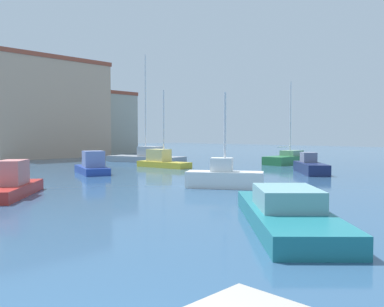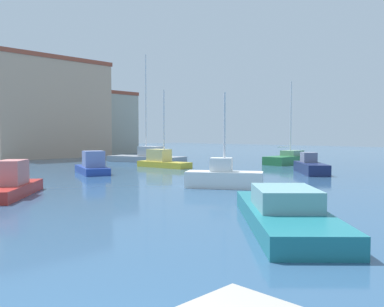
# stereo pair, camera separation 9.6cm
# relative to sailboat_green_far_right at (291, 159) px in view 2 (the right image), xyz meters

# --- Properties ---
(water) EXTENTS (160.00, 160.00, 0.00)m
(water) POSITION_rel_sailboat_green_far_right_xyz_m (-18.27, 2.95, -0.51)
(water) COLOR #2D5175
(water) RESTS_ON ground
(sailboat_green_far_right) EXTENTS (6.86, 2.30, 7.96)m
(sailboat_green_far_right) POSITION_rel_sailboat_green_far_right_xyz_m (0.00, 0.00, 0.00)
(sailboat_green_far_right) COLOR #28703D
(sailboat_green_far_right) RESTS_ON water
(sailboat_white_inner_mooring) EXTENTS (3.40, 4.16, 5.06)m
(sailboat_white_inner_mooring) POSITION_rel_sailboat_green_far_right_xyz_m (-18.13, -6.96, 0.05)
(sailboat_white_inner_mooring) COLOR white
(sailboat_white_inner_mooring) RESTS_ON water
(motorboat_navy_near_pier) EXTENTS (4.84, 4.55, 1.51)m
(motorboat_navy_near_pier) POSITION_rel_sailboat_green_far_right_xyz_m (-7.41, -6.16, -0.01)
(motorboat_navy_near_pier) COLOR #19234C
(motorboat_navy_near_pier) RESTS_ON water
(sailboat_grey_behind_lamppost) EXTENTS (5.02, 8.77, 11.12)m
(sailboat_grey_behind_lamppost) POSITION_rel_sailboat_green_far_right_xyz_m (-8.04, 12.14, 0.02)
(sailboat_grey_behind_lamppost) COLOR gray
(sailboat_grey_behind_lamppost) RESTS_ON water
(motorboat_teal_outer_mooring) EXTENTS (6.71, 6.63, 1.21)m
(motorboat_teal_outer_mooring) POSITION_rel_sailboat_green_far_right_xyz_m (-23.71, -14.17, -0.08)
(motorboat_teal_outer_mooring) COLOR #1E707A
(motorboat_teal_outer_mooring) RESTS_ON water
(motorboat_blue_distant_east) EXTENTS (3.25, 5.13, 1.67)m
(motorboat_blue_distant_east) POSITION_rel_sailboat_green_far_right_xyz_m (-18.91, 4.92, 0.04)
(motorboat_blue_distant_east) COLOR #233D93
(motorboat_blue_distant_east) RESTS_ON water
(motorboat_red_distant_north) EXTENTS (4.33, 4.78, 1.66)m
(motorboat_red_distant_north) POSITION_rel_sailboat_green_far_right_xyz_m (-27.28, -2.00, 0.04)
(motorboat_red_distant_north) COLOR #B22823
(motorboat_red_distant_north) RESTS_ON water
(sailboat_yellow_center_channel) EXTENTS (2.08, 5.24, 6.67)m
(sailboat_yellow_center_channel) POSITION_rel_sailboat_green_far_right_xyz_m (-11.55, 5.71, 0.09)
(sailboat_yellow_center_channel) COLOR gold
(sailboat_yellow_center_channel) RESTS_ON water
(waterfront_apartments) EXTENTS (14.24, 8.62, 12.16)m
(waterfront_apartments) POSITION_rel_sailboat_green_far_right_xyz_m (-11.57, 28.01, 5.58)
(waterfront_apartments) COLOR tan
(waterfront_apartments) RESTS_ON ground
(warehouse_block) EXTENTS (7.20, 6.61, 9.26)m
(warehouse_block) POSITION_rel_sailboat_green_far_right_xyz_m (-0.09, 31.80, 4.13)
(warehouse_block) COLOR #B2A893
(warehouse_block) RESTS_ON ground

